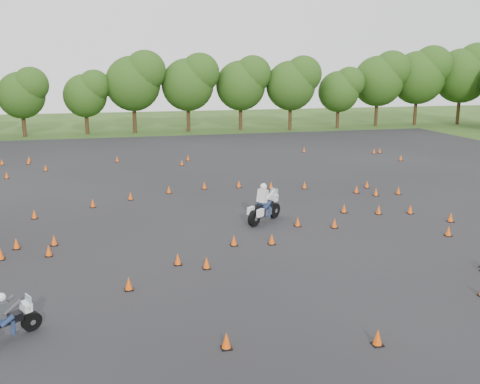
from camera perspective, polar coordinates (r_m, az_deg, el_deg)
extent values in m
plane|color=#2D5119|center=(24.14, 2.27, -4.90)|extent=(140.00, 140.00, 0.00)
plane|color=black|center=(29.72, -0.92, -1.38)|extent=(62.00, 62.00, 0.00)
cone|color=#DE4B09|center=(33.49, 16.54, 0.14)|extent=(0.26, 0.26, 0.45)
cone|color=#DE4B09|center=(28.74, 14.58, -1.87)|extent=(0.26, 0.26, 0.45)
cone|color=#DE4B09|center=(23.23, 3.40, -5.06)|extent=(0.26, 0.26, 0.45)
cone|color=#DE4B09|center=(23.14, -19.74, -5.92)|extent=(0.26, 0.26, 0.45)
cone|color=#DE4B09|center=(33.20, 12.32, 0.28)|extent=(0.26, 0.26, 0.45)
cone|color=#DE4B09|center=(32.63, -7.60, 0.25)|extent=(0.26, 0.26, 0.45)
cone|color=#DE4B09|center=(25.89, 10.04, -3.31)|extent=(0.26, 0.26, 0.45)
cone|color=#DE4B09|center=(41.71, -6.23, 3.14)|extent=(0.26, 0.26, 0.45)
cone|color=#DE4B09|center=(19.04, -11.79, -9.57)|extent=(0.26, 0.26, 0.45)
cone|color=#DE4B09|center=(33.55, 3.33, 0.70)|extent=(0.26, 0.26, 0.45)
cone|color=#DE4B09|center=(30.26, -15.43, -1.16)|extent=(0.26, 0.26, 0.45)
cone|color=#DE4B09|center=(44.17, -12.98, 3.44)|extent=(0.26, 0.26, 0.45)
cone|color=#DE4B09|center=(32.74, 14.30, -0.01)|extent=(0.26, 0.26, 0.45)
cone|color=#DE4B09|center=(20.55, -3.60, -7.56)|extent=(0.26, 0.26, 0.45)
cone|color=#DE4B09|center=(25.88, 6.16, -3.18)|extent=(0.26, 0.26, 0.45)
cone|color=#DE4B09|center=(28.96, -21.10, -2.23)|extent=(0.26, 0.26, 0.45)
cone|color=#DE4B09|center=(46.24, -21.59, 3.28)|extent=(0.26, 0.26, 0.45)
cone|color=#DE4B09|center=(31.40, -11.61, -0.43)|extent=(0.26, 0.26, 0.45)
cone|color=#DE4B09|center=(15.75, 14.47, -14.80)|extent=(0.26, 0.26, 0.45)
cone|color=#DE4B09|center=(33.89, -0.13, 0.85)|extent=(0.26, 0.26, 0.45)
cone|color=#DE4B09|center=(28.44, 21.56, -2.54)|extent=(0.26, 0.26, 0.45)
cone|color=#DE4B09|center=(26.08, 21.35, -3.91)|extent=(0.26, 0.26, 0.45)
cone|color=#DE4B09|center=(21.02, -6.66, -7.14)|extent=(0.26, 0.26, 0.45)
cone|color=#DE4B09|center=(33.85, 6.90, 0.74)|extent=(0.26, 0.26, 0.45)
cone|color=#DE4B09|center=(23.44, -24.18, -6.08)|extent=(0.26, 0.26, 0.45)
cone|color=#DE4B09|center=(34.73, 13.40, 0.79)|extent=(0.26, 0.26, 0.45)
cone|color=#DE4B09|center=(24.52, -22.76, -5.12)|extent=(0.26, 0.26, 0.45)
cone|color=#DE4B09|center=(39.97, -23.64, 1.64)|extent=(0.26, 0.26, 0.45)
cone|color=#DE4B09|center=(41.83, -20.03, 2.44)|extent=(0.26, 0.26, 0.45)
cone|color=#DE4B09|center=(48.59, 14.10, 4.26)|extent=(0.26, 0.26, 0.45)
cone|color=#DE4B09|center=(49.01, 14.67, 4.30)|extent=(0.26, 0.26, 0.45)
cone|color=#DE4B09|center=(45.51, 16.79, 3.50)|extent=(0.26, 0.26, 0.45)
cone|color=#DE4B09|center=(48.13, 6.85, 4.48)|extent=(0.26, 0.26, 0.45)
cone|color=#DE4B09|center=(33.58, -3.83, 0.71)|extent=(0.26, 0.26, 0.45)
cone|color=#DE4B09|center=(28.63, 11.04, -1.74)|extent=(0.26, 0.26, 0.45)
cone|color=#DE4B09|center=(23.04, -0.66, -5.19)|extent=(0.26, 0.26, 0.45)
cone|color=#DE4B09|center=(24.41, -19.22, -4.89)|extent=(0.26, 0.26, 0.45)
cone|color=#DE4B09|center=(15.13, -1.47, -15.58)|extent=(0.26, 0.26, 0.45)
cone|color=#DE4B09|center=(45.67, -24.06, 2.94)|extent=(0.26, 0.26, 0.45)
cone|color=#DE4B09|center=(45.22, -21.65, 3.07)|extent=(0.26, 0.26, 0.45)
cone|color=#DE4B09|center=(43.79, -5.58, 3.64)|extent=(0.26, 0.26, 0.45)
cone|color=#DE4B09|center=(29.30, 17.71, -1.78)|extent=(0.26, 0.26, 0.45)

